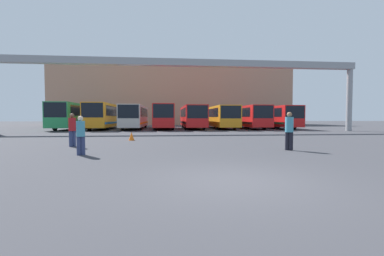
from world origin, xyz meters
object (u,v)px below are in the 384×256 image
pedestrian_far_center (289,130)px  traffic_cone (132,136)px  bus_slot_1 (106,115)px  pedestrian_mid_right (72,129)px  pedestrian_near_right (81,134)px  bus_slot_5 (220,116)px  bus_slot_7 (276,116)px  bus_slot_2 (135,116)px  bus_slot_4 (192,116)px  bus_slot_0 (75,115)px  bus_slot_3 (164,115)px  bus_slot_6 (247,116)px

pedestrian_far_center → traffic_cone: bearing=-173.1°
traffic_cone → bus_slot_1: bearing=107.9°
pedestrian_mid_right → pedestrian_near_right: bearing=-112.3°
pedestrian_far_center → bus_slot_5: bearing=129.1°
bus_slot_7 → pedestrian_far_center: size_ratio=6.20×
bus_slot_2 → bus_slot_7: bearing=-2.1°
bus_slot_4 → pedestrian_near_right: size_ratio=7.97×
bus_slot_5 → pedestrian_far_center: bearing=-94.2°
bus_slot_5 → pedestrian_near_right: 26.49m
bus_slot_0 → pedestrian_mid_right: size_ratio=6.83×
bus_slot_0 → pedestrian_far_center: bearing=-53.1°
bus_slot_1 → bus_slot_3: bearing=-6.2°
bus_slot_2 → bus_slot_4: size_ratio=0.98×
bus_slot_3 → bus_slot_5: bus_slot_3 is taller
pedestrian_mid_right → pedestrian_near_right: pedestrian_mid_right is taller
bus_slot_2 → pedestrian_far_center: (9.79, -23.60, -0.81)m
pedestrian_near_right → traffic_cone: 6.58m
bus_slot_4 → pedestrian_near_right: bus_slot_4 is taller
bus_slot_0 → bus_slot_6: size_ratio=0.98×
bus_slot_3 → pedestrian_mid_right: bus_slot_3 is taller
bus_slot_7 → pedestrian_mid_right: 28.45m
bus_slot_1 → bus_slot_4: size_ratio=0.98×
bus_slot_3 → bus_slot_7: bearing=0.6°
bus_slot_7 → bus_slot_5: bearing=175.1°
bus_slot_4 → pedestrian_mid_right: bearing=-111.5°
pedestrian_near_right → pedestrian_far_center: pedestrian_far_center is taller
bus_slot_5 → bus_slot_7: (7.67, -0.66, 0.00)m
bus_slot_1 → bus_slot_5: (15.35, -0.00, -0.14)m
pedestrian_near_right → bus_slot_7: bearing=-147.4°
bus_slot_5 → pedestrian_mid_right: size_ratio=7.12×
pedestrian_near_right → traffic_cone: (1.12, 6.46, -0.55)m
bus_slot_3 → bus_slot_4: size_ratio=0.84×
bus_slot_3 → bus_slot_6: bearing=3.5°
bus_slot_6 → bus_slot_7: (3.84, -0.54, -0.02)m
pedestrian_mid_right → pedestrian_far_center: bearing=-60.2°
bus_slot_5 → bus_slot_1: bearing=180.0°
bus_slot_1 → bus_slot_5: bus_slot_1 is taller
bus_slot_0 → traffic_cone: bus_slot_0 is taller
bus_slot_6 → bus_slot_7: bus_slot_6 is taller
bus_slot_2 → bus_slot_3: (3.84, -0.88, 0.05)m
bus_slot_6 → bus_slot_2: bearing=179.4°
bus_slot_7 → bus_slot_2: bearing=177.9°
bus_slot_5 → pedestrian_near_right: bus_slot_5 is taller
bus_slot_0 → bus_slot_6: (23.02, 0.13, -0.12)m
bus_slot_0 → pedestrian_mid_right: (7.02, -20.78, -0.96)m
pedestrian_mid_right → bus_slot_1: bearing=51.9°
bus_slot_3 → pedestrian_mid_right: 20.72m
bus_slot_1 → bus_slot_5: bearing=-0.0°
pedestrian_mid_right → traffic_cone: size_ratio=3.08×
bus_slot_4 → bus_slot_5: bus_slot_4 is taller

